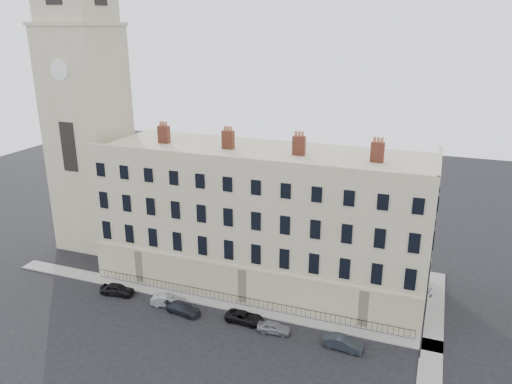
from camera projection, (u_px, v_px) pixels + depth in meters
ground at (279, 347)px, 45.42m from camera, size 160.00×160.00×0.00m
terrace at (262, 217)px, 55.64m from camera, size 36.22×12.22×17.00m
church_tower at (86, 103)px, 61.85m from camera, size 8.00×8.13×44.00m
pavement_terrace at (205, 300)px, 53.15m from camera, size 48.00×2.00×0.12m
pavement_east_return at (433, 328)px, 48.20m from camera, size 2.00×24.00×0.12m
railings at (241, 301)px, 52.02m from camera, size 35.00×0.04×0.96m
car_a at (117, 289)px, 54.11m from camera, size 3.87×1.93×1.27m
car_b at (169, 301)px, 51.94m from camera, size 3.80×1.87×1.20m
car_c at (183, 308)px, 50.62m from camera, size 4.02×2.09×1.11m
car_d at (244, 317)px, 49.13m from camera, size 3.87×1.87×1.06m
car_e at (274, 327)px, 47.43m from camera, size 3.28×1.50×1.09m
car_f at (343, 343)px, 45.03m from camera, size 3.73×1.58×1.20m
streetlamp at (424, 320)px, 42.55m from camera, size 0.47×1.52×7.11m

